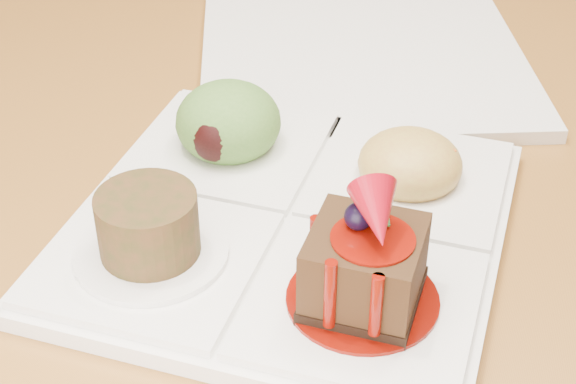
% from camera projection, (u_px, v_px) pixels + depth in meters
% --- Properties ---
extents(dining_table, '(1.00, 1.80, 0.75)m').
position_uv_depth(dining_table, '(372.00, 48.00, 0.96)').
color(dining_table, '#8E5F24').
rests_on(dining_table, ground).
extents(sampler_plate, '(0.29, 0.29, 0.11)m').
position_uv_depth(sampler_plate, '(287.00, 204.00, 0.58)').
color(sampler_plate, white).
rests_on(sampler_plate, dining_table).
extents(second_plate, '(0.37, 0.37, 0.01)m').
position_uv_depth(second_plate, '(362.00, 57.00, 0.79)').
color(second_plate, white).
rests_on(second_plate, dining_table).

